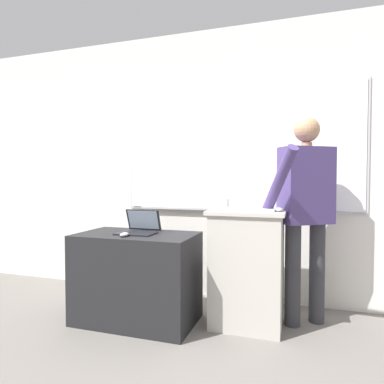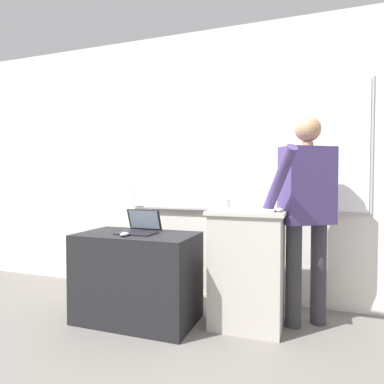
{
  "view_description": "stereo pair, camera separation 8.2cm",
  "coord_description": "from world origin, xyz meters",
  "px_view_note": "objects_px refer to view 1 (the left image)",
  "views": [
    {
      "loc": [
        0.88,
        -2.3,
        1.23
      ],
      "look_at": [
        -0.0,
        0.42,
        1.13
      ],
      "focal_mm": 32.0,
      "sensor_mm": 36.0,
      "label": 1
    },
    {
      "loc": [
        0.96,
        -2.27,
        1.23
      ],
      "look_at": [
        -0.0,
        0.42,
        1.13
      ],
      "focal_mm": 32.0,
      "sensor_mm": 36.0,
      "label": 2
    }
  ],
  "objects_px": {
    "side_desk": "(137,277)",
    "computer_mouse_by_laptop": "(124,235)",
    "lectern_podium": "(247,268)",
    "wireless_keyboard": "(249,210)",
    "coffee_mug": "(225,203)",
    "person_presenter": "(306,204)",
    "laptop": "(140,226)",
    "computer_mouse_by_keyboard": "(279,210)"
  },
  "relations": [
    {
      "from": "side_desk",
      "to": "computer_mouse_by_laptop",
      "type": "distance_m",
      "value": 0.43
    },
    {
      "from": "lectern_podium",
      "to": "wireless_keyboard",
      "type": "distance_m",
      "value": 0.5
    },
    {
      "from": "side_desk",
      "to": "coffee_mug",
      "type": "bearing_deg",
      "value": 29.02
    },
    {
      "from": "person_presenter",
      "to": "wireless_keyboard",
      "type": "relative_size",
      "value": 4.17
    },
    {
      "from": "laptop",
      "to": "wireless_keyboard",
      "type": "bearing_deg",
      "value": 6.12
    },
    {
      "from": "side_desk",
      "to": "person_presenter",
      "type": "bearing_deg",
      "value": 15.64
    },
    {
      "from": "lectern_podium",
      "to": "side_desk",
      "type": "bearing_deg",
      "value": -167.14
    },
    {
      "from": "person_presenter",
      "to": "coffee_mug",
      "type": "xyz_separation_m",
      "value": [
        -0.69,
        -0.0,
        -0.01
      ]
    },
    {
      "from": "laptop",
      "to": "coffee_mug",
      "type": "bearing_deg",
      "value": 26.11
    },
    {
      "from": "person_presenter",
      "to": "laptop",
      "type": "xyz_separation_m",
      "value": [
        -1.38,
        -0.34,
        -0.2
      ]
    },
    {
      "from": "computer_mouse_by_laptop",
      "to": "laptop",
      "type": "bearing_deg",
      "value": 81.31
    },
    {
      "from": "laptop",
      "to": "coffee_mug",
      "type": "height_order",
      "value": "coffee_mug"
    },
    {
      "from": "lectern_podium",
      "to": "person_presenter",
      "type": "distance_m",
      "value": 0.73
    },
    {
      "from": "coffee_mug",
      "to": "wireless_keyboard",
      "type": "bearing_deg",
      "value": -43.21
    },
    {
      "from": "computer_mouse_by_laptop",
      "to": "coffee_mug",
      "type": "xyz_separation_m",
      "value": [
        0.72,
        0.55,
        0.24
      ]
    },
    {
      "from": "computer_mouse_by_laptop",
      "to": "coffee_mug",
      "type": "height_order",
      "value": "coffee_mug"
    },
    {
      "from": "side_desk",
      "to": "person_presenter",
      "type": "height_order",
      "value": "person_presenter"
    },
    {
      "from": "laptop",
      "to": "person_presenter",
      "type": "bearing_deg",
      "value": 13.83
    },
    {
      "from": "lectern_podium",
      "to": "person_presenter",
      "type": "height_order",
      "value": "person_presenter"
    },
    {
      "from": "wireless_keyboard",
      "to": "computer_mouse_by_laptop",
      "type": "relative_size",
      "value": 4.21
    },
    {
      "from": "computer_mouse_by_laptop",
      "to": "side_desk",
      "type": "bearing_deg",
      "value": 81.5
    },
    {
      "from": "computer_mouse_by_laptop",
      "to": "wireless_keyboard",
      "type": "bearing_deg",
      "value": 18.16
    },
    {
      "from": "laptop",
      "to": "wireless_keyboard",
      "type": "relative_size",
      "value": 0.76
    },
    {
      "from": "person_presenter",
      "to": "computer_mouse_by_laptop",
      "type": "relative_size",
      "value": 17.56
    },
    {
      "from": "person_presenter",
      "to": "laptop",
      "type": "distance_m",
      "value": 1.43
    },
    {
      "from": "person_presenter",
      "to": "wireless_keyboard",
      "type": "distance_m",
      "value": 0.51
    },
    {
      "from": "side_desk",
      "to": "coffee_mug",
      "type": "height_order",
      "value": "coffee_mug"
    },
    {
      "from": "wireless_keyboard",
      "to": "computer_mouse_by_keyboard",
      "type": "relative_size",
      "value": 4.21
    },
    {
      "from": "side_desk",
      "to": "computer_mouse_by_laptop",
      "type": "xyz_separation_m",
      "value": [
        -0.03,
        -0.17,
        0.4
      ]
    },
    {
      "from": "person_presenter",
      "to": "computer_mouse_by_keyboard",
      "type": "bearing_deg",
      "value": -164.36
    },
    {
      "from": "wireless_keyboard",
      "to": "lectern_podium",
      "type": "bearing_deg",
      "value": 107.38
    },
    {
      "from": "laptop",
      "to": "wireless_keyboard",
      "type": "distance_m",
      "value": 0.95
    },
    {
      "from": "side_desk",
      "to": "coffee_mug",
      "type": "xyz_separation_m",
      "value": [
        0.69,
        0.38,
        0.63
      ]
    },
    {
      "from": "lectern_podium",
      "to": "person_presenter",
      "type": "xyz_separation_m",
      "value": [
        0.46,
        0.18,
        0.53
      ]
    },
    {
      "from": "lectern_podium",
      "to": "laptop",
      "type": "height_order",
      "value": "lectern_podium"
    },
    {
      "from": "laptop",
      "to": "computer_mouse_by_laptop",
      "type": "bearing_deg",
      "value": -98.69
    },
    {
      "from": "side_desk",
      "to": "computer_mouse_by_laptop",
      "type": "bearing_deg",
      "value": -98.5
    },
    {
      "from": "laptop",
      "to": "wireless_keyboard",
      "type": "xyz_separation_m",
      "value": [
        0.93,
        0.1,
        0.17
      ]
    },
    {
      "from": "side_desk",
      "to": "wireless_keyboard",
      "type": "bearing_deg",
      "value": 8.98
    },
    {
      "from": "lectern_podium",
      "to": "coffee_mug",
      "type": "bearing_deg",
      "value": 143.12
    },
    {
      "from": "wireless_keyboard",
      "to": "coffee_mug",
      "type": "distance_m",
      "value": 0.34
    },
    {
      "from": "person_presenter",
      "to": "computer_mouse_by_keyboard",
      "type": "distance_m",
      "value": 0.32
    }
  ]
}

